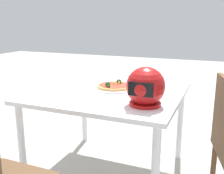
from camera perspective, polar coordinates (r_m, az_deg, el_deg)
name	(u,v)px	position (r m, az deg, el deg)	size (l,w,h in m)	color
ground_plane	(110,172)	(2.33, -0.45, -17.65)	(14.00, 14.00, 0.00)	#B2ADA3
dining_table	(110,99)	(2.07, -0.49, -2.66)	(1.08, 1.05, 0.70)	white
pizza_plate	(114,88)	(2.10, 0.48, -0.20)	(0.33, 0.33, 0.01)	white
pizza	(114,86)	(2.09, 0.47, 0.29)	(0.27, 0.27, 0.06)	tan
motorcycle_helmet	(145,87)	(1.67, 7.13, -0.06)	(0.24, 0.24, 0.24)	#B21414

